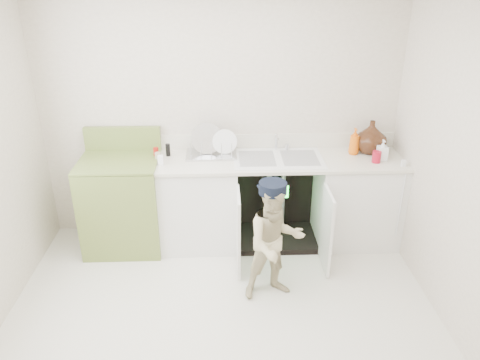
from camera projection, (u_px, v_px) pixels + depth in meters
ground at (223, 321)px, 3.74m from camera, size 3.50×3.50×0.00m
room_shell at (220, 179)px, 3.21m from camera, size 6.00×5.50×1.26m
counter_run at (279, 198)px, 4.66m from camera, size 2.44×1.02×1.22m
avocado_stove at (123, 202)px, 4.58m from camera, size 0.74×0.65×1.15m
repair_worker at (275, 241)px, 3.83m from camera, size 0.58×0.79×1.06m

